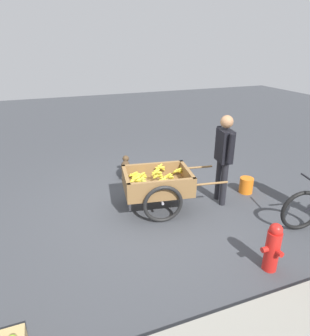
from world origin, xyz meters
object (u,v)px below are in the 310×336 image
(vendor_person, at_px, (224,152))
(fruit_cart, at_px, (157,185))
(dog, at_px, (125,165))
(fire_hydrant, at_px, (273,247))
(plastic_bucket, at_px, (246,185))

(vendor_person, bearing_deg, fruit_cart, -9.23)
(dog, xyz_separation_m, fire_hydrant, (-0.95, 3.34, 0.06))
(vendor_person, bearing_deg, fire_hydrant, 78.53)
(dog, distance_m, plastic_bucket, 2.45)
(vendor_person, relative_size, plastic_bucket, 5.31)
(vendor_person, bearing_deg, dog, -51.16)
(vendor_person, bearing_deg, plastic_bucket, -169.15)
(dog, height_order, fire_hydrant, fire_hydrant)
(dog, distance_m, fire_hydrant, 3.47)
(fruit_cart, relative_size, fire_hydrant, 2.61)
(vendor_person, relative_size, fire_hydrant, 2.35)
(fruit_cart, relative_size, plastic_bucket, 5.92)
(fruit_cart, height_order, dog, fruit_cart)
(fruit_cart, distance_m, plastic_bucket, 1.82)
(dog, xyz_separation_m, plastic_bucket, (-1.95, 1.48, -0.12))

